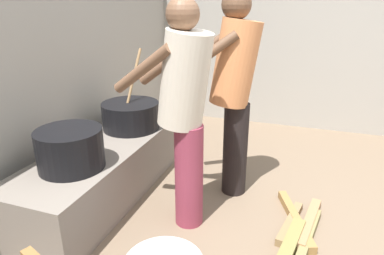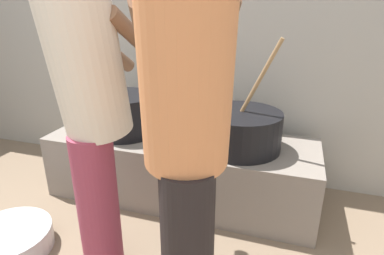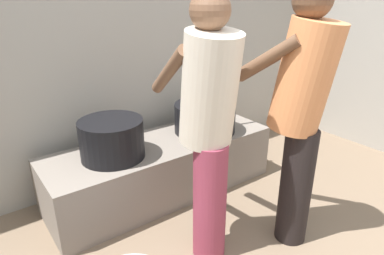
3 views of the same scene
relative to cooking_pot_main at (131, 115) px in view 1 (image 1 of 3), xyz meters
name	(u,v)px [view 1 (image 1 of 3)]	position (x,y,z in m)	size (l,w,h in m)	color
block_enclosure_rear	(20,83)	(-0.64, 0.54, 0.39)	(5.27, 0.20, 1.91)	#9E998E
block_enclosure_right	(331,51)	(1.90, -1.68, 0.39)	(0.20, 4.64, 1.91)	#9E998E
hearth_ledge	(107,169)	(-0.41, 0.02, -0.34)	(1.83, 0.60, 0.44)	slate
cooking_pot_main	(131,115)	(0.00, 0.00, 0.00)	(0.51, 0.51, 0.69)	black
cooking_pot_secondary	(70,149)	(-0.82, 0.01, 0.02)	(0.45, 0.45, 0.28)	black
cook_in_cream_shirt	(184,105)	(-0.55, -0.72, 0.33)	(0.44, 0.70, 1.56)	#8C3347
cook_in_orange_shirt	(234,85)	(-0.04, -0.94, 0.36)	(0.54, 0.74, 1.61)	black
firewood_pile	(299,230)	(-0.44, -1.53, -0.53)	(0.86, 0.33, 0.08)	olive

